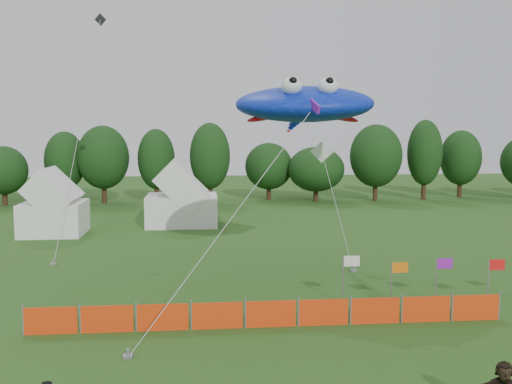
{
  "coord_description": "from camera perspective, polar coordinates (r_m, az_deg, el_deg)",
  "views": [
    {
      "loc": [
        -1.89,
        -13.54,
        7.31
      ],
      "look_at": [
        0.0,
        6.0,
        5.2
      ],
      "focal_mm": 40.0,
      "sensor_mm": 36.0,
      "label": 1
    }
  ],
  "objects": [
    {
      "name": "treeline",
      "position": [
        58.66,
        -2.1,
        3.07
      ],
      "size": [
        104.57,
        8.78,
        8.36
      ],
      "color": "#382314",
      "rests_on": "ground"
    },
    {
      "name": "tent_left",
      "position": [
        42.77,
        -19.57,
        -1.49
      ],
      "size": [
        4.27,
        4.27,
        3.77
      ],
      "color": "white",
      "rests_on": "ground"
    },
    {
      "name": "tent_right",
      "position": [
        44.57,
        -7.42,
        -0.82
      ],
      "size": [
        5.5,
        4.4,
        3.88
      ],
      "color": "white",
      "rests_on": "ground"
    },
    {
      "name": "barrier_fence",
      "position": [
        21.77,
        1.47,
        -12.1
      ],
      "size": [
        17.9,
        0.06,
        1.0
      ],
      "color": "red",
      "rests_on": "ground"
    },
    {
      "name": "flag_row",
      "position": [
        25.39,
        18.23,
        -7.69
      ],
      "size": [
        8.73,
        0.83,
        2.21
      ],
      "color": "gray",
      "rests_on": "ground"
    },
    {
      "name": "stingray_kite",
      "position": [
        28.23,
        4.74,
        8.68
      ],
      "size": [
        11.33,
        18.24,
        9.8
      ],
      "color": "#0F2FD9",
      "rests_on": "ground"
    },
    {
      "name": "small_kite_white",
      "position": [
        32.05,
        7.32,
        1.3
      ],
      "size": [
        1.82,
        3.76,
        6.78
      ],
      "color": "white",
      "rests_on": "ground"
    },
    {
      "name": "small_kite_dark",
      "position": [
        37.39,
        -16.97,
        7.5
      ],
      "size": [
        1.95,
        9.35,
        15.27
      ],
      "color": "black",
      "rests_on": "ground"
    }
  ]
}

